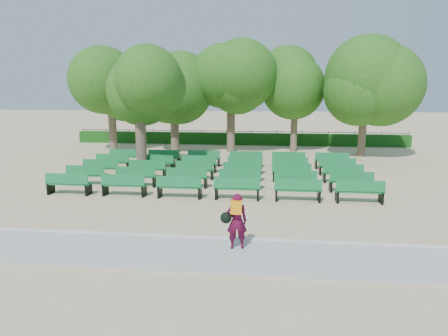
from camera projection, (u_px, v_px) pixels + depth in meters
name	position (u px, v px, depth m)	size (l,w,h in m)	color
ground	(215.00, 187.00, 17.92)	(120.00, 120.00, 0.00)	tan
paving	(178.00, 253.00, 10.71)	(30.00, 2.20, 0.06)	#AFAFAB
curb	(187.00, 237.00, 11.82)	(30.00, 0.12, 0.10)	silver
hedge	(238.00, 139.00, 31.47)	(26.00, 0.70, 0.90)	#165015
fence	(239.00, 144.00, 31.95)	(26.00, 0.10, 1.02)	black
tree_line	(234.00, 152.00, 27.67)	(21.80, 6.80, 7.04)	#2C681C
bench_array	(218.00, 178.00, 19.44)	(1.85, 0.64, 1.15)	#137235
tree_among	(139.00, 91.00, 20.19)	(4.27, 4.27, 6.18)	brown
person	(236.00, 220.00, 10.81)	(0.76, 0.48, 1.55)	#4C0A27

